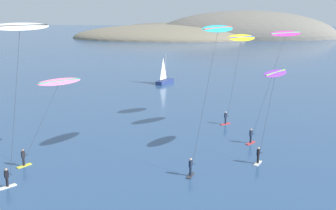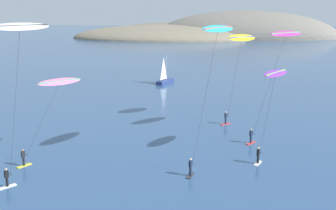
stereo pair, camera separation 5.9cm
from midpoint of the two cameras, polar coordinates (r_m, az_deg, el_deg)
name	(u,v)px [view 2 (the right image)]	position (r m, az deg, el deg)	size (l,w,h in m)	color
headland_island	(215,37)	(206.50, 6.35, 9.14)	(124.45, 63.17, 25.07)	slate
sailboat_near	(166,80)	(83.26, -0.25, 3.41)	(3.39, 5.77, 5.70)	navy
kitesurfer_magenta	(283,42)	(49.63, 15.35, 8.25)	(6.74, 6.70, 12.29)	red
kitesurfer_yellow	(240,45)	(54.89, 9.82, 8.05)	(4.68, 4.37, 11.51)	red
kitesurfer_purple	(274,81)	(42.80, 14.21, 3.22)	(3.93, 5.86, 8.82)	silver
kitesurfer_cyan	(216,39)	(39.77, 6.60, 8.92)	(4.51, 8.07, 13.33)	#2D2D33
kitesurfer_white	(19,39)	(36.80, -19.52, 8.42)	(4.44, 4.88, 13.75)	silver
kitesurfer_pink	(56,89)	(42.78, -14.88, 2.11)	(5.46, 6.05, 8.05)	yellow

